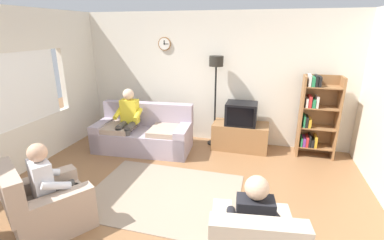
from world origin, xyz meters
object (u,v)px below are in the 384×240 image
(bookshelf, at_px, (316,116))
(person_in_left_armchair, at_px, (51,181))
(tv_stand, at_px, (240,136))
(person_in_right_armchair, at_px, (253,220))
(couch, at_px, (144,134))
(armchair_near_window, at_px, (47,206))
(person_on_couch, at_px, (128,117))
(tv, at_px, (241,114))
(floor_lamp, at_px, (216,76))

(bookshelf, bearing_deg, person_in_left_armchair, -137.66)
(tv_stand, height_order, person_in_right_armchair, person_in_right_armchair)
(person_in_left_armchair, relative_size, person_in_right_armchair, 1.00)
(person_in_left_armchair, bearing_deg, tv_stand, 56.51)
(tv_stand, distance_m, bookshelf, 1.48)
(couch, bearing_deg, armchair_near_window, -92.98)
(bookshelf, height_order, person_in_right_armchair, bookshelf)
(couch, bearing_deg, bookshelf, 10.66)
(armchair_near_window, xyz_separation_m, person_in_left_armchair, (0.05, 0.07, 0.32))
(person_on_couch, xyz_separation_m, person_in_left_armchair, (0.19, -2.32, -0.09))
(tv, distance_m, person_in_left_armchair, 3.55)
(person_in_left_armchair, distance_m, person_in_right_armchair, 2.40)
(couch, height_order, tv_stand, couch)
(armchair_near_window, xyz_separation_m, person_on_couch, (-0.14, 2.40, 0.41))
(bookshelf, bearing_deg, person_on_couch, -168.41)
(armchair_near_window, height_order, person_in_right_armchair, person_in_right_armchair)
(bookshelf, xyz_separation_m, person_on_couch, (-3.53, -0.72, -0.10))
(tv, height_order, armchair_near_window, tv)
(tv_stand, height_order, person_in_left_armchair, person_in_left_armchair)
(couch, bearing_deg, floor_lamp, 25.72)
(armchair_near_window, distance_m, person_on_couch, 2.44)
(floor_lamp, distance_m, person_in_left_armchair, 3.49)
(floor_lamp, bearing_deg, person_in_right_armchair, -72.63)
(couch, relative_size, tv, 3.27)
(bookshelf, bearing_deg, person_in_right_armchair, -106.83)
(tv_stand, xyz_separation_m, person_in_left_armchair, (-1.97, -2.98, 0.34))
(bookshelf, height_order, person_in_left_armchair, bookshelf)
(couch, distance_m, tv, 2.01)
(armchair_near_window, relative_size, person_in_left_armchair, 1.05)
(tv, bearing_deg, bookshelf, 3.96)
(couch, distance_m, person_on_couch, 0.48)
(bookshelf, relative_size, armchair_near_window, 1.34)
(tv, bearing_deg, armchair_near_window, -123.70)
(couch, xyz_separation_m, bookshelf, (3.26, 0.61, 0.49))
(tv, bearing_deg, tv_stand, 90.00)
(bookshelf, relative_size, person_in_right_armchair, 1.40)
(floor_lamp, distance_m, person_in_right_armchair, 3.41)
(tv_stand, bearing_deg, person_in_left_armchair, -123.49)
(person_on_couch, bearing_deg, couch, 22.30)
(person_on_couch, distance_m, person_in_left_armchair, 2.33)
(couch, xyz_separation_m, tv_stand, (1.89, 0.54, -0.05))
(bookshelf, relative_size, floor_lamp, 0.85)
(person_in_right_armchair, bearing_deg, couch, 132.78)
(person_in_left_armchair, xyz_separation_m, person_in_right_armchair, (2.40, -0.07, 0.00))
(person_on_couch, relative_size, person_in_right_armchair, 1.11)
(tv_stand, bearing_deg, person_on_couch, -163.14)
(bookshelf, distance_m, person_in_right_armchair, 3.27)
(tv_stand, height_order, armchair_near_window, armchair_near_window)
(bookshelf, relative_size, person_in_left_armchair, 1.40)
(tv_stand, distance_m, floor_lamp, 1.31)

